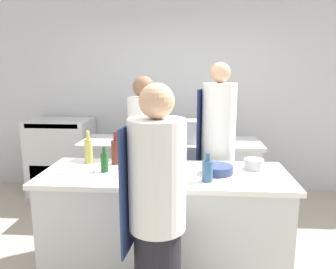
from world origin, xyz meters
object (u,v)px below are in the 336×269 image
(chef_at_prep_near, at_px, (157,217))
(bottle_wine, at_px, (207,170))
(oven_range, at_px, (62,156))
(bowl_prep_small, at_px, (218,169))
(bottle_olive_oil, at_px, (116,151))
(bowl_mixing_large, at_px, (254,164))
(bottle_vinegar, at_px, (89,150))
(stockpot, at_px, (194,131))
(bottle_cooking_oil, at_px, (105,162))
(chef_at_stove, at_px, (145,158))
(chef_at_pass_far, at_px, (217,153))

(chef_at_prep_near, height_order, bottle_wine, chef_at_prep_near)
(oven_range, relative_size, bowl_prep_small, 4.18)
(bottle_olive_oil, distance_m, bowl_mixing_large, 1.21)
(bowl_mixing_large, bearing_deg, bottle_wine, -140.39)
(bottle_vinegar, height_order, bottle_wine, bottle_vinegar)
(oven_range, relative_size, stockpot, 3.99)
(bottle_cooking_oil, bearing_deg, chef_at_prep_near, -53.05)
(bottle_olive_oil, xyz_separation_m, bottle_vinegar, (-0.25, 0.00, 0.00))
(chef_at_stove, relative_size, chef_at_pass_far, 0.93)
(oven_range, xyz_separation_m, chef_at_pass_far, (2.09, -1.13, 0.39))
(oven_range, xyz_separation_m, stockpot, (1.85, -0.62, 0.51))
(bowl_prep_small, bearing_deg, bottle_olive_oil, 166.70)
(bottle_olive_oil, bearing_deg, stockpot, 53.42)
(chef_at_stove, xyz_separation_m, bottle_cooking_oil, (-0.24, -0.63, 0.14))
(oven_range, distance_m, bottle_vinegar, 1.87)
(chef_at_prep_near, bearing_deg, bottle_olive_oil, 33.11)
(bottle_wine, distance_m, stockpot, 1.35)
(chef_at_prep_near, bearing_deg, oven_range, 39.31)
(bottle_vinegar, bearing_deg, bottle_cooking_oil, -48.44)
(bottle_wine, bearing_deg, bowl_mixing_large, 39.61)
(chef_at_pass_far, height_order, bowl_prep_small, chef_at_pass_far)
(bottle_olive_oil, height_order, bowl_mixing_large, bottle_olive_oil)
(bottle_olive_oil, bearing_deg, bowl_prep_small, -13.30)
(chef_at_pass_far, distance_m, bottle_wine, 0.85)
(oven_range, relative_size, bottle_wine, 4.74)
(bowl_mixing_large, bearing_deg, chef_at_prep_near, -131.23)
(chef_at_prep_near, bearing_deg, bowl_mixing_large, -35.29)
(bottle_vinegar, distance_m, bottle_cooking_oil, 0.32)
(chef_at_prep_near, bearing_deg, chef_at_pass_far, -13.35)
(chef_at_prep_near, bearing_deg, bottle_vinegar, 44.14)
(chef_at_pass_far, bearing_deg, chef_at_prep_near, 178.27)
(bottle_olive_oil, distance_m, bowl_prep_small, 0.92)
(bottle_wine, bearing_deg, chef_at_stove, 126.77)
(chef_at_stove, height_order, bottle_vinegar, chef_at_stove)
(oven_range, xyz_separation_m, bowl_prep_small, (2.05, -1.77, 0.41))
(bowl_mixing_large, bearing_deg, bottle_cooking_oil, -172.35)
(bottle_cooking_oil, xyz_separation_m, bowl_prep_small, (0.93, 0.02, -0.05))
(stockpot, bearing_deg, oven_range, 161.50)
(bottle_olive_oil, xyz_separation_m, bottle_wine, (0.80, -0.40, -0.03))
(chef_at_prep_near, height_order, chef_at_stove, chef_at_stove)
(oven_range, bearing_deg, bottle_cooking_oil, -58.07)
(chef_at_prep_near, distance_m, bottle_cooking_oil, 0.86)
(bottle_cooking_oil, height_order, bowl_mixing_large, bottle_cooking_oil)
(chef_at_stove, distance_m, bottle_vinegar, 0.62)
(bottle_vinegar, bearing_deg, bottle_wine, -21.19)
(chef_at_pass_far, bearing_deg, bowl_prep_small, -166.51)
(oven_range, bearing_deg, stockpot, -18.50)
(bottle_vinegar, distance_m, bowl_mixing_large, 1.46)
(chef_at_stove, xyz_separation_m, chef_at_pass_far, (0.73, 0.04, 0.06))
(chef_at_stove, distance_m, bowl_mixing_large, 1.11)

